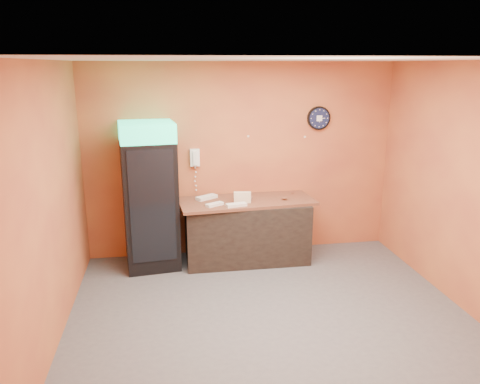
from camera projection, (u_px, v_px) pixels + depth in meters
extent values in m
plane|color=#47474C|center=(270.00, 316.00, 5.30)|extent=(4.50, 4.50, 0.00)
cube|color=#C86F38|center=(241.00, 160.00, 6.84)|extent=(4.50, 0.02, 2.80)
cube|color=#C86F38|center=(48.00, 207.00, 4.59)|extent=(0.02, 4.00, 2.80)
cube|color=#C86F38|center=(466.00, 188.00, 5.28)|extent=(0.02, 4.00, 2.80)
cube|color=white|center=(275.00, 59.00, 4.56)|extent=(4.50, 4.00, 0.02)
cube|color=black|center=(150.00, 205.00, 6.43)|extent=(0.78, 0.78, 1.77)
cube|color=#1ADE94|center=(146.00, 132.00, 6.17)|extent=(0.78, 0.78, 0.25)
cube|color=black|center=(146.00, 207.00, 6.07)|extent=(0.59, 0.09, 1.52)
cube|color=black|center=(246.00, 231.00, 6.73)|extent=(1.73, 0.77, 0.86)
cylinder|color=black|center=(319.00, 118.00, 6.83)|extent=(0.34, 0.05, 0.34)
cylinder|color=#0F1433|center=(319.00, 118.00, 6.81)|extent=(0.29, 0.01, 0.29)
cube|color=white|center=(319.00, 118.00, 6.80)|extent=(0.08, 0.00, 0.08)
cube|color=white|center=(195.00, 158.00, 6.67)|extent=(0.13, 0.08, 0.24)
cube|color=white|center=(195.00, 158.00, 6.62)|extent=(0.06, 0.04, 0.20)
cube|color=brown|center=(247.00, 201.00, 6.61)|extent=(1.95, 0.92, 0.04)
cube|color=beige|center=(242.00, 201.00, 6.47)|extent=(0.24, 0.11, 0.05)
cube|color=beige|center=(242.00, 197.00, 6.46)|extent=(0.24, 0.11, 0.05)
cube|color=beige|center=(242.00, 194.00, 6.45)|extent=(0.24, 0.11, 0.05)
cube|color=silver|center=(215.00, 204.00, 6.33)|extent=(0.26, 0.21, 0.04)
cube|color=silver|center=(236.00, 205.00, 6.30)|extent=(0.29, 0.16, 0.04)
cube|color=silver|center=(207.00, 197.00, 6.64)|extent=(0.33, 0.28, 0.04)
cylinder|color=silver|center=(250.00, 198.00, 6.57)|extent=(0.06, 0.06, 0.06)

